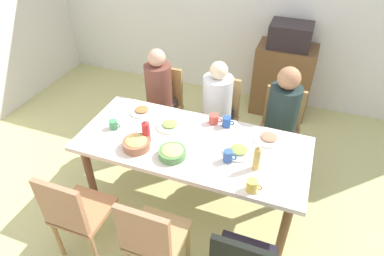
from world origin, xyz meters
name	(u,v)px	position (x,y,z in m)	size (l,w,h in m)	color
ground_plane	(192,202)	(0.00, 0.00, 0.00)	(6.69, 6.69, 0.00)	#C3C07C
wall_back	(255,0)	(0.00, 2.20, 1.30)	(5.82, 0.12, 2.60)	silver
dining_table	(192,150)	(0.00, 0.00, 0.67)	(1.92, 0.85, 0.76)	silver
chair_0	(218,114)	(0.00, 0.80, 0.51)	(0.40, 0.40, 0.90)	#A97D54
person_0	(217,105)	(0.00, 0.71, 0.69)	(0.30, 0.30, 1.16)	#313847
chair_2	(152,238)	(0.00, -0.80, 0.51)	(0.40, 0.40, 0.90)	tan
chair_3	(163,103)	(-0.64, 0.80, 0.51)	(0.40, 0.40, 0.90)	#AF814F
person_3	(158,93)	(-0.64, 0.71, 0.70)	(0.30, 0.30, 1.18)	#3F3A45
chair_4	(75,212)	(-0.64, -0.80, 0.51)	(0.40, 0.40, 0.90)	#B3764B
chair_5	(280,127)	(0.64, 0.80, 0.51)	(0.40, 0.40, 0.90)	#AD7A53
person_5	(282,115)	(0.64, 0.71, 0.73)	(0.30, 0.30, 1.21)	#41483B
plate_0	(142,111)	(-0.60, 0.26, 0.77)	(0.23, 0.23, 0.04)	silver
plate_1	(269,138)	(0.59, 0.26, 0.77)	(0.26, 0.26, 0.04)	white
plate_2	(239,151)	(0.39, 0.02, 0.77)	(0.26, 0.26, 0.04)	white
plate_3	(170,125)	(-0.26, 0.14, 0.77)	(0.24, 0.24, 0.04)	white
bowl_0	(172,152)	(-0.09, -0.22, 0.80)	(0.22, 0.22, 0.08)	#4E8346
bowl_1	(136,143)	(-0.40, -0.22, 0.80)	(0.22, 0.22, 0.09)	#9D5F43
cup_0	(214,119)	(0.09, 0.32, 0.80)	(0.12, 0.08, 0.09)	#C8473C
cup_1	(252,186)	(0.58, -0.35, 0.80)	(0.12, 0.08, 0.09)	#E1C04B
cup_2	(227,122)	(0.21, 0.31, 0.80)	(0.11, 0.07, 0.10)	#284FA2
cup_3	(114,124)	(-0.71, -0.05, 0.79)	(0.11, 0.07, 0.08)	#438A57
cup_4	(228,156)	(0.34, -0.11, 0.80)	(0.11, 0.07, 0.10)	#3559A4
bottle_0	(146,131)	(-0.36, -0.11, 0.86)	(0.07, 0.07, 0.22)	red
bottle_1	(257,158)	(0.56, -0.12, 0.86)	(0.05, 0.05, 0.23)	tan
side_cabinet	(282,80)	(0.52, 1.90, 0.45)	(0.70, 0.44, 0.90)	brown
microwave	(290,35)	(0.52, 1.90, 1.04)	(0.48, 0.36, 0.28)	#2B2124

